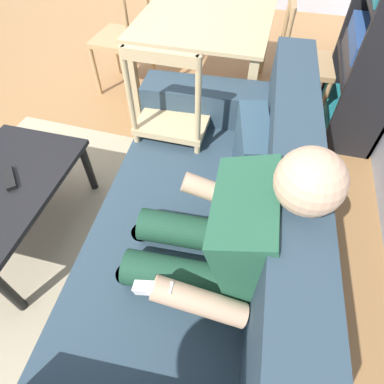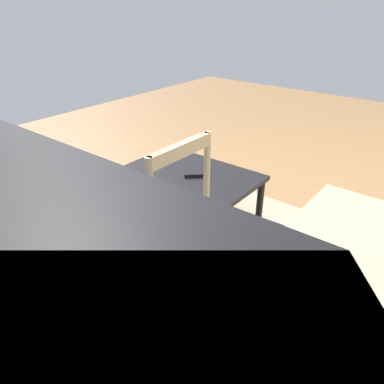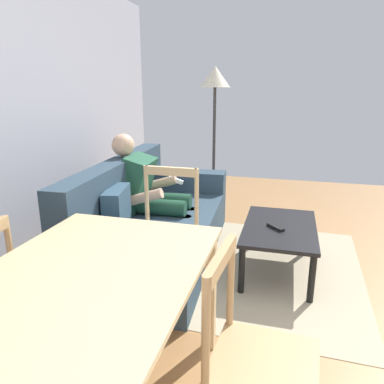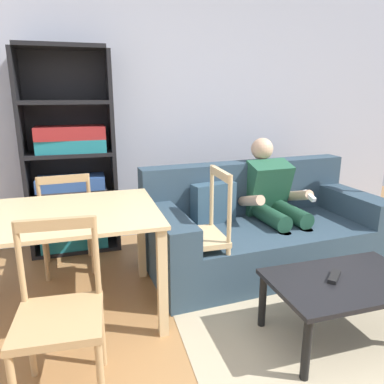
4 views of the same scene
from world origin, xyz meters
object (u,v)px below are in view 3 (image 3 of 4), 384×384
Objects in this scene: tv_remote at (276,227)px; dining_chair_facing_couch at (164,242)px; couch at (152,224)px; floor_lamp at (215,91)px; coffee_table at (280,232)px; dining_table at (90,294)px; person_lounging at (150,192)px; dining_chair_by_doorway at (257,362)px.

dining_chair_facing_couch is at bearing -1.52° from tv_remote.
floor_lamp reaches higher than couch.
dining_table is at bearing 155.43° from coffee_table.
dining_table reaches higher than tv_remote.
floor_lamp is at bearing -10.69° from couch.
person_lounging is at bearing 24.55° from couch.
floor_lamp reaches higher than dining_chair_facing_couch.
couch is at bearing -45.62° from tv_remote.
tv_remote is 0.19× the size of dining_chair_by_doorway.
dining_chair_by_doorway is (-1.69, 0.04, 0.10)m from coffee_table.
dining_chair_by_doorway reaches higher than tv_remote.
floor_lamp is (2.16, 0.10, 1.01)m from dining_chair_facing_couch.
dining_chair_facing_couch is 0.56× the size of floor_lamp.
floor_lamp is (3.13, 0.83, 1.03)m from dining_chair_by_doorway.
dining_chair_facing_couch is 1.08× the size of dining_chair_by_doorway.
person_lounging is 1.89m from dining_table.
floor_lamp reaches higher than coffee_table.
dining_chair_facing_couch reaches higher than dining_table.
person_lounging is 1.21m from tv_remote.
dining_table is 0.99m from dining_chair_facing_couch.
floor_lamp is at bearing 2.63° from dining_chair_facing_couch.
dining_chair_by_doorway is 0.52× the size of floor_lamp.
coffee_table is 1.88m from dining_table.
dining_chair_facing_couch is 1.22m from dining_chair_by_doorway.
dining_chair_by_doorway is (0.00, -0.73, -0.20)m from dining_table.
dining_table is 0.73× the size of floor_lamp.
coffee_table is at bearing -97.06° from person_lounging.
tv_remote is 0.10× the size of floor_lamp.
dining_table is 1.31× the size of dining_chair_facing_couch.
dining_table is (-1.62, 0.74, 0.23)m from tv_remote.
couch is at bearing 12.52° from dining_table.
couch is 2.01m from dining_chair_by_doorway.
tv_remote is (-0.06, -1.11, 0.11)m from couch.
couch is 2.23× the size of coffee_table.
dining_table reaches higher than coffee_table.
dining_chair_facing_couch reaches higher than dining_chair_by_doorway.
person_lounging reaches higher than dining_chair_facing_couch.
person_lounging is 1.18× the size of coffee_table.
coffee_table is 1.69m from dining_chair_by_doorway.
dining_chair_by_doorway is (-0.98, -0.73, -0.02)m from dining_chair_facing_couch.
person_lounging is 6.55× the size of tv_remote.
person_lounging is at bearing 32.74° from dining_chair_by_doorway.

